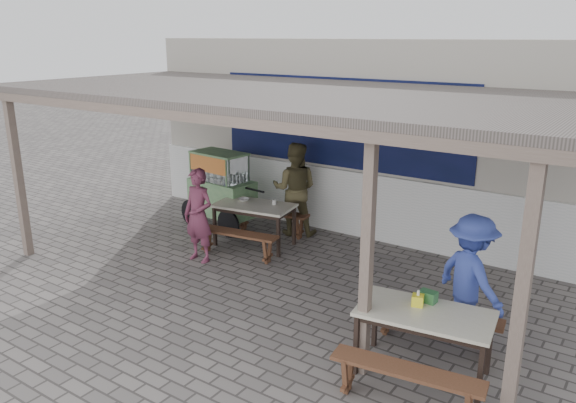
# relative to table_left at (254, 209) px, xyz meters

# --- Properties ---
(ground) EXTENTS (60.00, 60.00, 0.00)m
(ground) POSITION_rel_table_left_xyz_m (1.01, -1.51, -0.67)
(ground) COLOR slate
(ground) RESTS_ON ground
(back_wall) EXTENTS (9.00, 1.28, 3.50)m
(back_wall) POSITION_rel_table_left_xyz_m (1.00, 2.07, 1.05)
(back_wall) COLOR #B3ADA1
(back_wall) RESTS_ON ground
(warung_roof) EXTENTS (9.00, 4.21, 2.81)m
(warung_roof) POSITION_rel_table_left_xyz_m (1.02, -0.61, 2.04)
(warung_roof) COLOR #635A55
(warung_roof) RESTS_ON ground
(table_left) EXTENTS (1.46, 0.95, 0.75)m
(table_left) POSITION_rel_table_left_xyz_m (0.00, 0.00, 0.00)
(table_left) COLOR beige
(table_left) RESTS_ON ground
(bench_left_street) EXTENTS (1.49, 0.51, 0.45)m
(bench_left_street) POSITION_rel_table_left_xyz_m (0.10, -0.62, -0.33)
(bench_left_street) COLOR brown
(bench_left_street) RESTS_ON ground
(bench_left_wall) EXTENTS (1.49, 0.51, 0.45)m
(bench_left_wall) POSITION_rel_table_left_xyz_m (-0.10, 0.62, -0.33)
(bench_left_wall) COLOR brown
(bench_left_wall) RESTS_ON ground
(table_right) EXTENTS (1.50, 0.94, 0.75)m
(table_right) POSITION_rel_table_left_xyz_m (3.91, -2.08, 0.00)
(table_right) COLOR beige
(table_right) RESTS_ON ground
(bench_right_street) EXTENTS (1.53, 0.48, 0.45)m
(bench_right_street) POSITION_rel_table_left_xyz_m (3.99, -2.74, -0.33)
(bench_right_street) COLOR brown
(bench_right_street) RESTS_ON ground
(bench_right_wall) EXTENTS (1.53, 0.48, 0.45)m
(bench_right_wall) POSITION_rel_table_left_xyz_m (3.82, -1.42, -0.33)
(bench_right_wall) COLOR brown
(bench_right_wall) RESTS_ON ground
(vendor_cart) EXTENTS (1.87, 0.83, 1.46)m
(vendor_cart) POSITION_rel_table_left_xyz_m (-1.13, 0.43, 0.12)
(vendor_cart) COLOR #7EA971
(vendor_cart) RESTS_ON ground
(patron_street_side) EXTENTS (0.56, 0.37, 1.54)m
(patron_street_side) POSITION_rel_table_left_xyz_m (-0.32, -1.05, 0.10)
(patron_street_side) COLOR #692D44
(patron_street_side) RESTS_ON ground
(patron_wall_side) EXTENTS (1.03, 0.93, 1.72)m
(patron_wall_side) POSITION_rel_table_left_xyz_m (0.24, 0.91, 0.19)
(patron_wall_side) COLOR brown
(patron_wall_side) RESTS_ON ground
(patron_right_table) EXTENTS (1.17, 1.03, 1.57)m
(patron_right_table) POSITION_rel_table_left_xyz_m (4.06, -1.03, 0.11)
(patron_right_table) COLOR #3A4CB2
(patron_right_table) RESTS_ON ground
(tissue_box) EXTENTS (0.15, 0.15, 0.12)m
(tissue_box) POSITION_rel_table_left_xyz_m (3.78, -1.99, 0.14)
(tissue_box) COLOR yellow
(tissue_box) RESTS_ON table_right
(donation_box) EXTENTS (0.20, 0.14, 0.13)m
(donation_box) POSITION_rel_table_left_xyz_m (3.84, -1.84, 0.14)
(donation_box) COLOR #2F6A3B
(donation_box) RESTS_ON table_right
(condiment_jar) EXTENTS (0.07, 0.07, 0.08)m
(condiment_jar) POSITION_rel_table_left_xyz_m (0.29, 0.20, 0.12)
(condiment_jar) COLOR silver
(condiment_jar) RESTS_ON table_left
(condiment_bowl) EXTENTS (0.23, 0.23, 0.05)m
(condiment_bowl) POSITION_rel_table_left_xyz_m (-0.29, 0.07, 0.10)
(condiment_bowl) COLOR white
(condiment_bowl) RESTS_ON table_left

